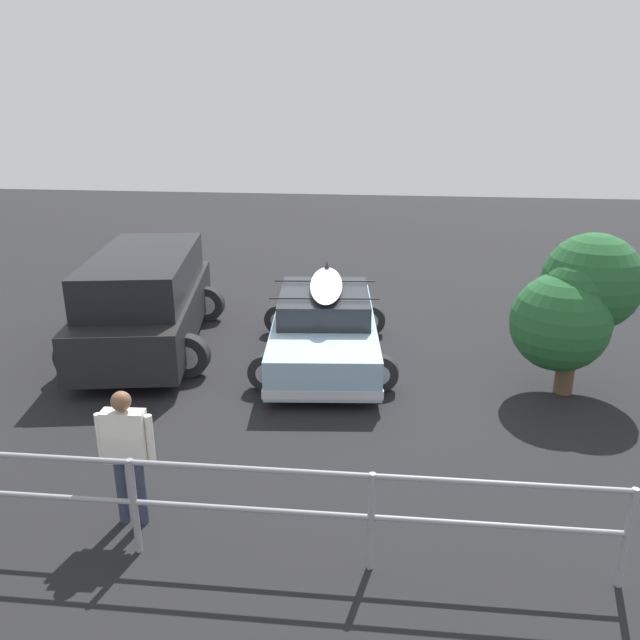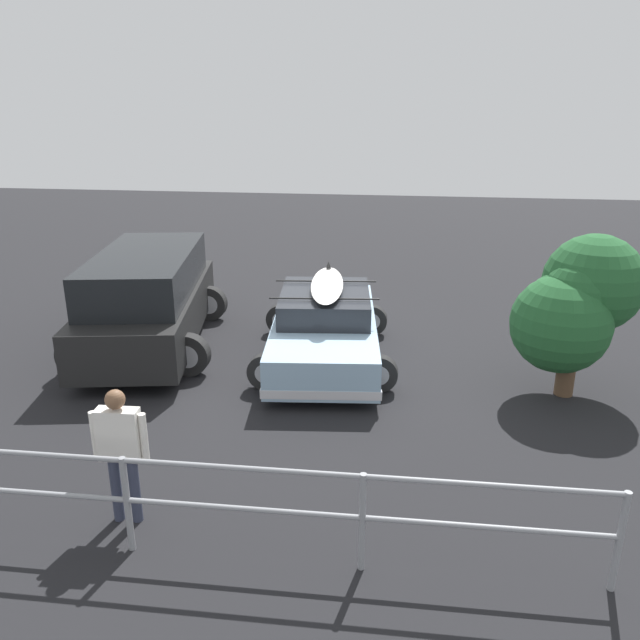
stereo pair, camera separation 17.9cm
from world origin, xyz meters
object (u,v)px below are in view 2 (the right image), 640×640
at_px(sedan_car, 325,327).
at_px(bush_near_left, 575,304).
at_px(person_bystander, 120,444).
at_px(suv_car, 149,298).

height_order(sedan_car, bush_near_left, bush_near_left).
relative_size(sedan_car, person_bystander, 2.79).
height_order(suv_car, person_bystander, suv_car).
xyz_separation_m(sedan_car, bush_near_left, (-3.99, 0.87, 0.88)).
bearing_deg(bush_near_left, suv_car, -8.27).
height_order(suv_car, bush_near_left, bush_near_left).
bearing_deg(sedan_car, person_bystander, 72.92).
height_order(sedan_car, suv_car, suv_car).
relative_size(suv_car, person_bystander, 3.26).
distance_m(sedan_car, bush_near_left, 4.18).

